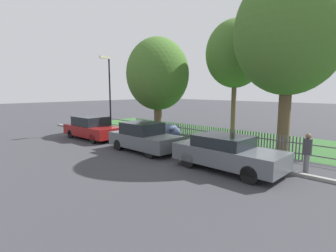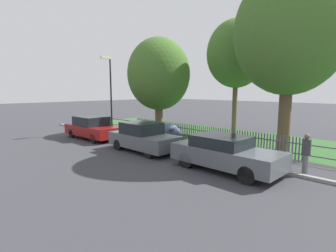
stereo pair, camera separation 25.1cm
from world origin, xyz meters
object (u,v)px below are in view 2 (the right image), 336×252
at_px(tree_nearest_kerb, 159,74).
at_px(street_lamp, 110,86).
at_px(parked_car_navy_estate, 225,153).
at_px(tree_mid_park, 290,32).
at_px(parked_car_silver_hatchback, 93,128).
at_px(covered_motorcycle, 169,132).
at_px(pedestrian_near_fence, 306,152).
at_px(parked_car_black_saloon, 143,137).
at_px(tree_behind_motorcycle, 236,54).

bearing_deg(tree_nearest_kerb, street_lamp, -119.05).
xyz_separation_m(parked_car_navy_estate, tree_mid_park, (0.29, 5.25, 5.36)).
height_order(parked_car_silver_hatchback, parked_car_navy_estate, parked_car_silver_hatchback).
distance_m(parked_car_navy_estate, covered_motorcycle, 5.82).
bearing_deg(pedestrian_near_fence, parked_car_silver_hatchback, -114.43).
bearing_deg(tree_mid_park, street_lamp, -162.39).
distance_m(parked_car_silver_hatchback, parked_car_navy_estate, 10.05).
bearing_deg(street_lamp, parked_car_black_saloon, -17.51).
relative_size(tree_nearest_kerb, tree_behind_motorcycle, 0.88).
bearing_deg(pedestrian_near_fence, parked_car_black_saloon, -108.77).
distance_m(tree_behind_motorcycle, street_lamp, 9.24).
xyz_separation_m(parked_car_silver_hatchback, tree_behind_motorcycle, (5.82, 8.02, 4.98)).
bearing_deg(covered_motorcycle, street_lamp, -177.53).
height_order(covered_motorcycle, street_lamp, street_lamp).
bearing_deg(parked_car_silver_hatchback, tree_mid_park, 25.60).
height_order(parked_car_silver_hatchback, covered_motorcycle, parked_car_silver_hatchback).
bearing_deg(parked_car_navy_estate, tree_nearest_kerb, 151.98).
relative_size(parked_car_silver_hatchback, tree_nearest_kerb, 0.62).
relative_size(parked_car_navy_estate, tree_behind_motorcycle, 0.55).
relative_size(parked_car_navy_estate, tree_nearest_kerb, 0.63).
bearing_deg(tree_mid_park, parked_car_black_saloon, -133.95).
distance_m(covered_motorcycle, tree_behind_motorcycle, 7.58).
xyz_separation_m(tree_nearest_kerb, street_lamp, (-1.77, -3.19, -0.86)).
height_order(parked_car_navy_estate, tree_mid_park, tree_mid_park).
xyz_separation_m(tree_behind_motorcycle, street_lamp, (-6.52, -6.17, -2.20)).
relative_size(covered_motorcycle, pedestrian_near_fence, 1.23).
xyz_separation_m(covered_motorcycle, pedestrian_near_fence, (7.81, -0.60, 0.18)).
relative_size(covered_motorcycle, tree_behind_motorcycle, 0.24).
relative_size(tree_nearest_kerb, pedestrian_near_fence, 4.49).
bearing_deg(street_lamp, covered_motorcycle, 6.06).
distance_m(parked_car_black_saloon, parked_car_navy_estate, 4.88).
relative_size(parked_car_black_saloon, tree_nearest_kerb, 0.56).
relative_size(tree_behind_motorcycle, tree_mid_park, 0.87).
distance_m(parked_car_black_saloon, tree_nearest_kerb, 7.44).
distance_m(tree_behind_motorcycle, pedestrian_near_fence, 10.32).
distance_m(parked_car_silver_hatchback, tree_behind_motorcycle, 11.09).
height_order(parked_car_black_saloon, parked_car_navy_estate, parked_car_black_saloon).
height_order(tree_nearest_kerb, street_lamp, tree_nearest_kerb).
distance_m(parked_car_navy_estate, tree_behind_motorcycle, 10.26).
xyz_separation_m(parked_car_black_saloon, pedestrian_near_fence, (7.35, 1.83, 0.14)).
relative_size(covered_motorcycle, tree_mid_park, 0.21).
xyz_separation_m(covered_motorcycle, tree_nearest_kerb, (-3.65, 2.61, 3.66)).
bearing_deg(tree_mid_park, covered_motorcycle, -152.47).
bearing_deg(pedestrian_near_fence, tree_behind_motorcycle, -165.47).
distance_m(parked_car_silver_hatchback, pedestrian_near_fence, 12.66).
height_order(parked_car_navy_estate, covered_motorcycle, parked_car_navy_estate).
bearing_deg(parked_car_black_saloon, tree_mid_park, 45.77).
bearing_deg(tree_mid_park, parked_car_silver_hatchback, -152.60).
height_order(parked_car_navy_estate, tree_nearest_kerb, tree_nearest_kerb).
distance_m(covered_motorcycle, tree_nearest_kerb, 5.79).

